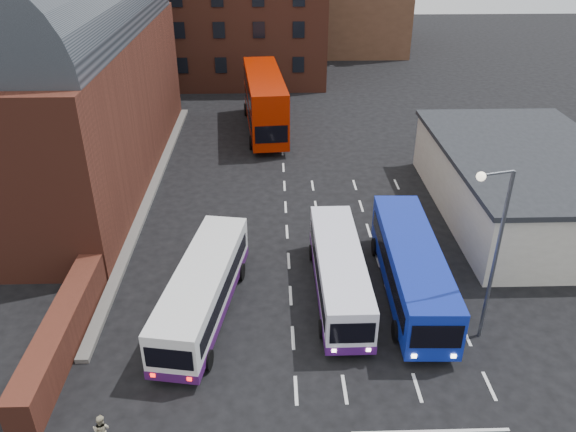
{
  "coord_description": "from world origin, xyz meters",
  "views": [
    {
      "loc": [
        -0.83,
        -17.4,
        17.35
      ],
      "look_at": [
        0.0,
        10.0,
        2.2
      ],
      "focal_mm": 35.0,
      "sensor_mm": 36.0,
      "label": 1
    }
  ],
  "objects_px": {
    "bus_white_inbound": "(339,270)",
    "bus_red_double": "(265,102)",
    "bus_white_outbound": "(203,288)",
    "bus_blue": "(412,266)",
    "pedestrian_beige": "(102,430)",
    "street_lamp": "(493,242)"
  },
  "relations": [
    {
      "from": "bus_white_inbound",
      "to": "bus_red_double",
      "type": "height_order",
      "value": "bus_red_double"
    },
    {
      "from": "bus_white_outbound",
      "to": "bus_white_inbound",
      "type": "height_order",
      "value": "bus_white_outbound"
    },
    {
      "from": "bus_white_outbound",
      "to": "bus_blue",
      "type": "relative_size",
      "value": 0.94
    },
    {
      "from": "bus_white_outbound",
      "to": "pedestrian_beige",
      "type": "height_order",
      "value": "bus_white_outbound"
    },
    {
      "from": "bus_white_inbound",
      "to": "street_lamp",
      "type": "relative_size",
      "value": 1.14
    },
    {
      "from": "bus_white_outbound",
      "to": "street_lamp",
      "type": "bearing_deg",
      "value": 0.64
    },
    {
      "from": "bus_white_inbound",
      "to": "bus_blue",
      "type": "xyz_separation_m",
      "value": [
        3.6,
        0.01,
        0.18
      ]
    },
    {
      "from": "bus_white_inbound",
      "to": "bus_blue",
      "type": "height_order",
      "value": "bus_blue"
    },
    {
      "from": "street_lamp",
      "to": "bus_blue",
      "type": "bearing_deg",
      "value": 125.09
    },
    {
      "from": "bus_white_outbound",
      "to": "bus_blue",
      "type": "height_order",
      "value": "bus_blue"
    },
    {
      "from": "bus_white_outbound",
      "to": "bus_red_double",
      "type": "bearing_deg",
      "value": 93.44
    },
    {
      "from": "bus_red_double",
      "to": "pedestrian_beige",
      "type": "distance_m",
      "value": 33.18
    },
    {
      "from": "bus_blue",
      "to": "pedestrian_beige",
      "type": "height_order",
      "value": "bus_blue"
    },
    {
      "from": "bus_red_double",
      "to": "pedestrian_beige",
      "type": "xyz_separation_m",
      "value": [
        -5.76,
        -32.62,
        -2.0
      ]
    },
    {
      "from": "bus_red_double",
      "to": "pedestrian_beige",
      "type": "height_order",
      "value": "bus_red_double"
    },
    {
      "from": "bus_white_outbound",
      "to": "street_lamp",
      "type": "distance_m",
      "value": 13.15
    },
    {
      "from": "bus_white_outbound",
      "to": "bus_blue",
      "type": "xyz_separation_m",
      "value": [
        10.2,
        1.3,
        0.14
      ]
    },
    {
      "from": "bus_white_inbound",
      "to": "bus_white_outbound",
      "type": "bearing_deg",
      "value": 10.8
    },
    {
      "from": "bus_white_inbound",
      "to": "pedestrian_beige",
      "type": "xyz_separation_m",
      "value": [
        -9.59,
        -8.66,
        -0.86
      ]
    },
    {
      "from": "bus_white_outbound",
      "to": "bus_red_double",
      "type": "distance_m",
      "value": 25.42
    },
    {
      "from": "pedestrian_beige",
      "to": "street_lamp",
      "type": "bearing_deg",
      "value": -149.15
    },
    {
      "from": "bus_white_outbound",
      "to": "bus_red_double",
      "type": "relative_size",
      "value": 0.79
    }
  ]
}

